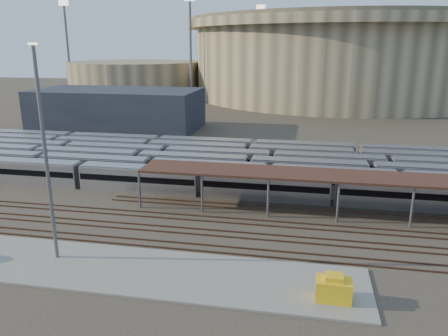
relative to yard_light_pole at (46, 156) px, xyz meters
name	(u,v)px	position (x,y,z in m)	size (l,w,h in m)	color
ground	(196,215)	(11.02, 14.04, -10.87)	(420.00, 420.00, 0.00)	#383026
apron	(108,268)	(6.02, -0.96, -10.77)	(50.00, 9.00, 0.20)	gray
subway_trains	(249,166)	(15.45, 32.54, -9.07)	(121.47, 23.90, 3.60)	silver
inspection_shed	(373,179)	(33.02, 18.04, -5.88)	(60.30, 6.00, 5.30)	slate
empty_tracks	(185,230)	(11.02, 9.04, -10.78)	(170.00, 9.62, 0.18)	#4C3323
stadium	(339,56)	(36.02, 154.04, 5.61)	(124.00, 124.00, 32.50)	tan
secondary_arena	(136,78)	(-48.98, 144.04, -3.87)	(56.00, 56.00, 14.00)	tan
service_building	(118,109)	(-23.98, 69.04, -5.87)	(42.00, 20.00, 10.00)	#1E232D
floodlight_0	(190,46)	(-18.98, 124.04, 9.78)	(4.00, 1.00, 38.40)	slate
floodlight_1	(67,45)	(-73.98, 134.04, 9.78)	(4.00, 1.00, 38.40)	slate
floodlight_3	(260,45)	(1.02, 174.04, 9.78)	(4.00, 1.00, 38.40)	slate
yard_light_pole	(46,156)	(0.00, 0.00, 0.00)	(0.81, 0.36, 21.16)	slate
yellow_equipment	(333,290)	(27.43, -2.63, -9.73)	(3.01, 1.88, 1.88)	yellow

